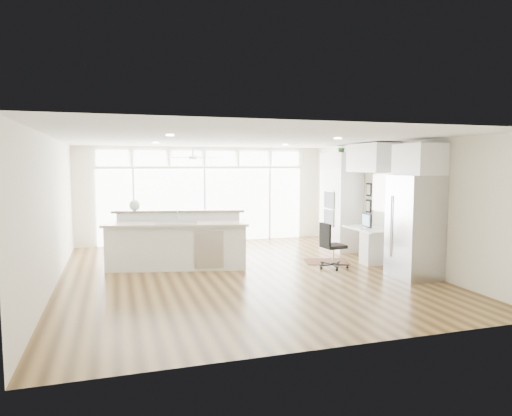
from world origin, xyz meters
name	(u,v)px	position (x,y,z in m)	size (l,w,h in m)	color
floor	(242,274)	(0.00, 0.00, -0.01)	(7.00, 8.00, 0.02)	#493116
ceiling	(241,139)	(0.00, 0.00, 2.70)	(7.00, 8.00, 0.02)	silver
wall_back	(204,195)	(0.00, 4.00, 1.35)	(7.00, 0.04, 2.70)	silver
wall_front	(332,237)	(0.00, -4.00, 1.35)	(7.00, 0.04, 2.70)	silver
wall_left	(52,213)	(-3.50, 0.00, 1.35)	(0.04, 8.00, 2.70)	silver
wall_right	(392,203)	(3.50, 0.00, 1.35)	(0.04, 8.00, 2.70)	silver
glass_wall	(204,205)	(0.00, 3.94, 1.05)	(5.80, 0.06, 2.08)	white
transom_row	(204,158)	(0.00, 3.94, 2.38)	(5.90, 0.06, 0.40)	white
desk_window	(383,193)	(3.46, 0.30, 1.55)	(0.04, 0.85, 0.85)	white
ceiling_fan	(193,154)	(-0.50, 2.80, 2.48)	(1.16, 1.16, 0.32)	silver
recessed_lights	(238,141)	(0.00, 0.20, 2.68)	(3.40, 3.00, 0.02)	white
oven_cabinet	(341,201)	(3.17, 1.80, 1.25)	(0.64, 1.20, 2.50)	white
desk_nook	(369,244)	(3.13, 0.30, 0.38)	(0.72, 1.30, 0.76)	white
upper_cabinets	(373,158)	(3.17, 0.30, 2.35)	(0.64, 1.30, 0.64)	white
refrigerator	(415,227)	(3.11, -1.35, 1.00)	(0.76, 0.90, 2.00)	#AEADB2
fridge_cabinet	(420,159)	(3.17, -1.35, 2.30)	(0.64, 0.90, 0.60)	white
framed_photos	(369,198)	(3.46, 0.92, 1.40)	(0.06, 0.22, 0.80)	black
kitchen_island	(177,240)	(-1.18, 0.86, 0.60)	(3.02, 1.14, 1.20)	white
rug	(326,262)	(2.13, 0.47, 0.01)	(0.95, 0.69, 0.01)	#341A10
office_chair	(333,246)	(2.00, -0.12, 0.48)	(0.50, 0.46, 0.96)	black
fishbowl	(135,205)	(-2.01, 1.47, 1.32)	(0.23, 0.23, 0.23)	silver
monitor	(367,220)	(3.05, 0.30, 0.94)	(0.07, 0.43, 0.36)	black
keyboard	(360,228)	(2.88, 0.30, 0.77)	(0.11, 0.30, 0.01)	white
potted_plant	(342,148)	(3.17, 1.80, 2.62)	(0.28, 0.31, 0.24)	#2D5E28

